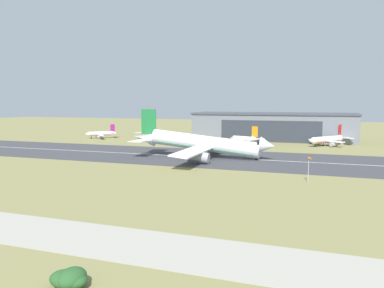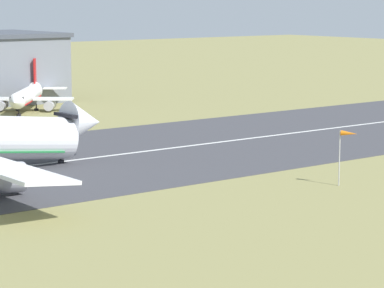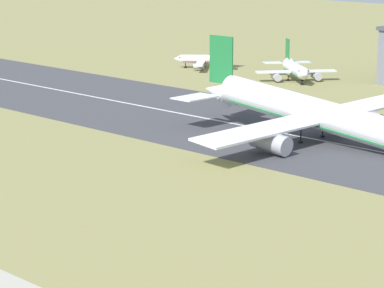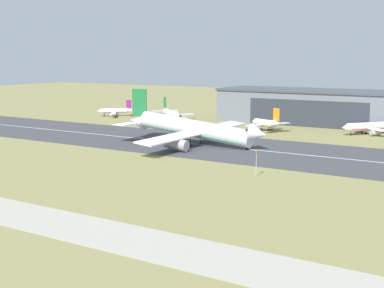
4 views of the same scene
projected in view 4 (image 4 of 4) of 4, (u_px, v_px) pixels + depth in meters
name	position (u px, v px, depth m)	size (l,w,h in m)	color
ground_plane	(42.00, 173.00, 130.63)	(712.82, 712.82, 0.00)	olive
runway_strip	(174.00, 142.00, 178.85)	(472.82, 45.32, 0.06)	#3D3D42
runway_centreline	(174.00, 142.00, 178.85)	(425.54, 0.70, 0.01)	silver
hangar_building	(317.00, 107.00, 227.78)	(84.72, 27.62, 14.52)	slate
airplane_landing	(194.00, 129.00, 172.78)	(51.94, 59.39, 17.41)	white
airplane_parked_west	(370.00, 127.00, 196.61)	(20.93, 23.62, 9.60)	white
airplane_parked_centre	(115.00, 111.00, 257.74)	(17.58, 18.33, 7.72)	white
airplane_parked_east	(171.00, 114.00, 240.92)	(21.72, 20.86, 9.89)	silver
airplane_parked_far_east	(265.00, 123.00, 205.54)	(17.26, 17.01, 9.22)	silver
windsock_pole	(256.00, 153.00, 124.98)	(1.34, 2.05, 6.54)	#B7B7BC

